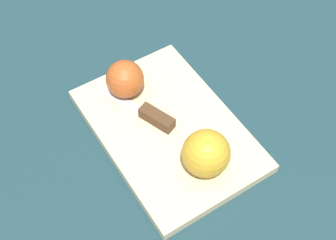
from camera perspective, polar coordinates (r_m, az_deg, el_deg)
ground_plane at (r=0.84m, az=-0.00°, el=-1.57°), size 4.00×4.00×0.00m
cutting_board at (r=0.83m, az=-0.00°, el=-1.19°), size 0.36×0.27×0.02m
apple_half_left at (r=0.75m, az=4.68°, el=-4.09°), size 0.08×0.08×0.08m
apple_half_right at (r=0.85m, az=-5.26°, el=5.00°), size 0.07×0.07×0.07m
knife at (r=0.83m, az=-1.83°, el=0.48°), size 0.16×0.05×0.02m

